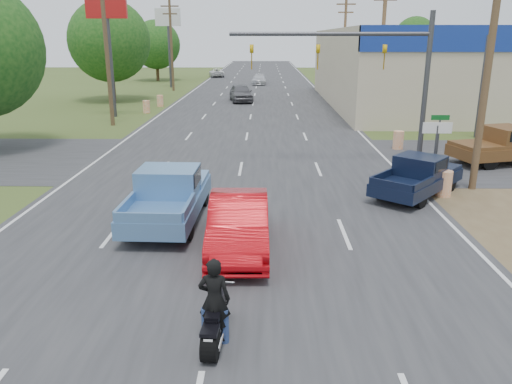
{
  "coord_description": "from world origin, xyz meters",
  "views": [
    {
      "loc": [
        1.13,
        -6.43,
        5.82
      ],
      "look_at": [
        0.86,
        8.19,
        1.3
      ],
      "focal_mm": 35.0,
      "sensor_mm": 36.0,
      "label": 1
    }
  ],
  "objects_px": {
    "rider": "(215,304)",
    "blue_pickup": "(169,194)",
    "brown_pickup": "(505,145)",
    "distant_car_white": "(217,73)",
    "distant_car_silver": "(259,79)",
    "motorcycle": "(215,324)",
    "distant_car_grey": "(241,93)",
    "navy_pickup": "(419,175)",
    "red_convertible": "(239,224)"
  },
  "relations": [
    {
      "from": "distant_car_grey",
      "to": "distant_car_silver",
      "type": "xyz_separation_m",
      "value": [
        1.5,
        18.66,
        -0.18
      ]
    },
    {
      "from": "blue_pickup",
      "to": "rider",
      "type": "bearing_deg",
      "value": -71.15
    },
    {
      "from": "red_convertible",
      "to": "brown_pickup",
      "type": "distance_m",
      "value": 16.18
    },
    {
      "from": "red_convertible",
      "to": "distant_car_white",
      "type": "xyz_separation_m",
      "value": [
        -6.89,
        66.56,
        -0.14
      ]
    },
    {
      "from": "red_convertible",
      "to": "blue_pickup",
      "type": "height_order",
      "value": "blue_pickup"
    },
    {
      "from": "rider",
      "to": "distant_car_white",
      "type": "relative_size",
      "value": 0.38
    },
    {
      "from": "blue_pickup",
      "to": "distant_car_grey",
      "type": "height_order",
      "value": "blue_pickup"
    },
    {
      "from": "blue_pickup",
      "to": "distant_car_white",
      "type": "distance_m",
      "value": 64.27
    },
    {
      "from": "distant_car_silver",
      "to": "blue_pickup",
      "type": "bearing_deg",
      "value": -91.14
    },
    {
      "from": "navy_pickup",
      "to": "red_convertible",
      "type": "bearing_deg",
      "value": -100.63
    },
    {
      "from": "red_convertible",
      "to": "distant_car_white",
      "type": "height_order",
      "value": "red_convertible"
    },
    {
      "from": "rider",
      "to": "blue_pickup",
      "type": "distance_m",
      "value": 7.37
    },
    {
      "from": "distant_car_silver",
      "to": "distant_car_white",
      "type": "xyz_separation_m",
      "value": [
        -6.81,
        13.05,
        0.0
      ]
    },
    {
      "from": "distant_car_grey",
      "to": "distant_car_white",
      "type": "distance_m",
      "value": 32.15
    },
    {
      "from": "distant_car_white",
      "to": "red_convertible",
      "type": "bearing_deg",
      "value": 86.72
    },
    {
      "from": "rider",
      "to": "distant_car_silver",
      "type": "xyz_separation_m",
      "value": [
        0.15,
        58.11,
        -0.23
      ]
    },
    {
      "from": "motorcycle",
      "to": "distant_car_silver",
      "type": "height_order",
      "value": "distant_car_silver"
    },
    {
      "from": "blue_pickup",
      "to": "distant_car_grey",
      "type": "distance_m",
      "value": 32.42
    },
    {
      "from": "distant_car_silver",
      "to": "motorcycle",
      "type": "bearing_deg",
      "value": -88.67
    },
    {
      "from": "navy_pickup",
      "to": "brown_pickup",
      "type": "distance_m",
      "value": 7.6
    },
    {
      "from": "blue_pickup",
      "to": "distant_car_silver",
      "type": "xyz_separation_m",
      "value": [
        2.34,
        51.07,
        -0.26
      ]
    },
    {
      "from": "motorcycle",
      "to": "brown_pickup",
      "type": "bearing_deg",
      "value": 54.31
    },
    {
      "from": "red_convertible",
      "to": "distant_car_grey",
      "type": "xyz_separation_m",
      "value": [
        -1.58,
        34.85,
        0.04
      ]
    },
    {
      "from": "distant_car_grey",
      "to": "distant_car_silver",
      "type": "distance_m",
      "value": 18.72
    },
    {
      "from": "red_convertible",
      "to": "navy_pickup",
      "type": "bearing_deg",
      "value": 37.54
    },
    {
      "from": "motorcycle",
      "to": "distant_car_white",
      "type": "distance_m",
      "value": 71.51
    },
    {
      "from": "motorcycle",
      "to": "distant_car_grey",
      "type": "distance_m",
      "value": 39.52
    },
    {
      "from": "rider",
      "to": "distant_car_white",
      "type": "distance_m",
      "value": 71.47
    },
    {
      "from": "rider",
      "to": "brown_pickup",
      "type": "height_order",
      "value": "brown_pickup"
    },
    {
      "from": "navy_pickup",
      "to": "distant_car_silver",
      "type": "distance_m",
      "value": 48.58
    },
    {
      "from": "distant_car_grey",
      "to": "motorcycle",
      "type": "bearing_deg",
      "value": -97.58
    },
    {
      "from": "navy_pickup",
      "to": "rider",
      "type": "bearing_deg",
      "value": -84.25
    },
    {
      "from": "distant_car_grey",
      "to": "blue_pickup",
      "type": "bearing_deg",
      "value": -101.0
    },
    {
      "from": "distant_car_white",
      "to": "navy_pickup",
      "type": "bearing_deg",
      "value": 93.32
    },
    {
      "from": "brown_pickup",
      "to": "rider",
      "type": "bearing_deg",
      "value": 124.87
    },
    {
      "from": "motorcycle",
      "to": "rider",
      "type": "height_order",
      "value": "rider"
    },
    {
      "from": "navy_pickup",
      "to": "distant_car_white",
      "type": "bearing_deg",
      "value": 142.91
    },
    {
      "from": "red_convertible",
      "to": "distant_car_silver",
      "type": "distance_m",
      "value": 53.51
    },
    {
      "from": "red_convertible",
      "to": "navy_pickup",
      "type": "relative_size",
      "value": 1.01
    },
    {
      "from": "motorcycle",
      "to": "distant_car_silver",
      "type": "relative_size",
      "value": 0.45
    },
    {
      "from": "rider",
      "to": "navy_pickup",
      "type": "xyz_separation_m",
      "value": [
        6.91,
        10.0,
        -0.09
      ]
    },
    {
      "from": "red_convertible",
      "to": "distant_car_white",
      "type": "relative_size",
      "value": 1.02
    },
    {
      "from": "motorcycle",
      "to": "brown_pickup",
      "type": "height_order",
      "value": "brown_pickup"
    },
    {
      "from": "distant_car_grey",
      "to": "distant_car_white",
      "type": "height_order",
      "value": "distant_car_grey"
    },
    {
      "from": "motorcycle",
      "to": "blue_pickup",
      "type": "bearing_deg",
      "value": 110.94
    },
    {
      "from": "red_convertible",
      "to": "rider",
      "type": "relative_size",
      "value": 2.73
    },
    {
      "from": "red_convertible",
      "to": "distant_car_silver",
      "type": "relative_size",
      "value": 1.07
    },
    {
      "from": "rider",
      "to": "distant_car_grey",
      "type": "xyz_separation_m",
      "value": [
        -1.35,
        39.45,
        -0.04
      ]
    },
    {
      "from": "rider",
      "to": "blue_pickup",
      "type": "height_order",
      "value": "blue_pickup"
    },
    {
      "from": "rider",
      "to": "distant_car_grey",
      "type": "relative_size",
      "value": 0.36
    }
  ]
}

